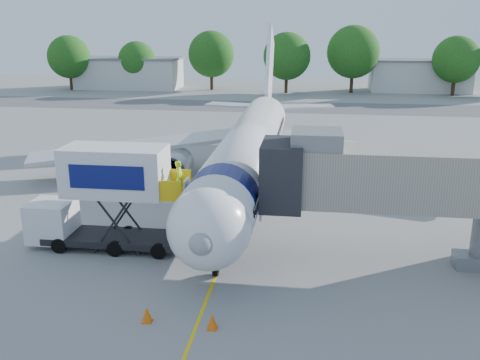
# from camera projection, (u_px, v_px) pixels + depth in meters

# --- Properties ---
(ground) EXTENTS (160.00, 160.00, 0.00)m
(ground) POSITION_uv_depth(u_px,v_px,m) (242.00, 208.00, 34.34)
(ground) COLOR gray
(ground) RESTS_ON ground
(guidance_line) EXTENTS (0.15, 70.00, 0.01)m
(guidance_line) POSITION_uv_depth(u_px,v_px,m) (242.00, 208.00, 34.34)
(guidance_line) COLOR yellow
(guidance_line) RESTS_ON ground
(taxiway_strip) EXTENTS (120.00, 10.00, 0.01)m
(taxiway_strip) POSITION_uv_depth(u_px,v_px,m) (281.00, 107.00, 74.21)
(taxiway_strip) COLOR #59595B
(taxiway_strip) RESTS_ON ground
(aircraft) EXTENTS (34.17, 37.73, 11.35)m
(aircraft) POSITION_uv_depth(u_px,v_px,m) (249.00, 149.00, 37.40)
(aircraft) COLOR white
(aircraft) RESTS_ON ground
(jet_bridge) EXTENTS (13.90, 3.20, 6.60)m
(jet_bridge) POSITION_uv_depth(u_px,v_px,m) (389.00, 179.00, 25.43)
(jet_bridge) COLOR #A59C8D
(jet_bridge) RESTS_ON ground
(catering_hiloader) EXTENTS (8.50, 2.44, 5.50)m
(catering_hiloader) POSITION_uv_depth(u_px,v_px,m) (105.00, 198.00, 27.69)
(catering_hiloader) COLOR black
(catering_hiloader) RESTS_ON ground
(safety_cone_a) EXTENTS (0.43, 0.43, 0.69)m
(safety_cone_a) POSITION_uv_depth(u_px,v_px,m) (147.00, 314.00, 21.35)
(safety_cone_a) COLOR #E75D0C
(safety_cone_a) RESTS_ON ground
(safety_cone_b) EXTENTS (0.43, 0.43, 0.68)m
(safety_cone_b) POSITION_uv_depth(u_px,v_px,m) (212.00, 321.00, 20.87)
(safety_cone_b) COLOR #E75D0C
(safety_cone_b) RESTS_ON ground
(outbuilding_left) EXTENTS (18.40, 8.40, 5.30)m
(outbuilding_left) POSITION_uv_depth(u_px,v_px,m) (128.00, 73.00, 94.08)
(outbuilding_left) COLOR silver
(outbuilding_left) RESTS_ON ground
(outbuilding_right) EXTENTS (16.40, 7.40, 5.30)m
(outbuilding_right) POSITION_uv_depth(u_px,v_px,m) (419.00, 75.00, 89.64)
(outbuilding_right) COLOR silver
(outbuilding_right) RESTS_ON ground
(tree_a) EXTENTS (7.19, 7.19, 9.17)m
(tree_a) POSITION_uv_depth(u_px,v_px,m) (69.00, 57.00, 90.68)
(tree_a) COLOR #382314
(tree_a) RESTS_ON ground
(tree_b) EXTENTS (6.40, 6.40, 8.16)m
(tree_b) POSITION_uv_depth(u_px,v_px,m) (137.00, 60.00, 91.68)
(tree_b) COLOR #382314
(tree_b) RESTS_ON ground
(tree_c) EXTENTS (7.78, 7.78, 9.92)m
(tree_c) POSITION_uv_depth(u_px,v_px,m) (211.00, 54.00, 90.49)
(tree_c) COLOR #382314
(tree_c) RESTS_ON ground
(tree_d) EXTENTS (7.67, 7.67, 9.78)m
(tree_d) POSITION_uv_depth(u_px,v_px,m) (287.00, 56.00, 86.70)
(tree_d) COLOR #382314
(tree_d) RESTS_ON ground
(tree_e) EXTENTS (8.52, 8.52, 10.86)m
(tree_e) POSITION_uv_depth(u_px,v_px,m) (353.00, 52.00, 86.79)
(tree_e) COLOR #382314
(tree_e) RESTS_ON ground
(tree_f) EXTENTS (7.30, 7.30, 9.30)m
(tree_f) POSITION_uv_depth(u_px,v_px,m) (456.00, 59.00, 83.79)
(tree_f) COLOR #382314
(tree_f) RESTS_ON ground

